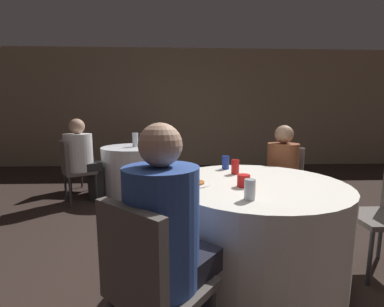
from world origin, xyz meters
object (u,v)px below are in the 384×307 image
(chair_far_southwest, at_px, (72,166))
(chair_near_southwest, at_px, (148,278))
(soda_can_red, at_px, (235,167))
(person_white_shirt, at_px, (83,159))
(chair_near_northeast, at_px, (283,179))
(person_blue_shirt, at_px, (172,247))
(table_far, at_px, (138,169))
(bottle_far, at_px, (135,140))
(table_near, at_px, (253,228))
(chair_far_north, at_px, (143,151))
(person_floral_shirt, at_px, (280,178))
(soda_can_silver, at_px, (250,189))
(chair_far_west, at_px, (80,159))
(soda_can_blue, at_px, (226,162))
(pizza_plate_near, at_px, (195,183))

(chair_far_southwest, bearing_deg, chair_near_southwest, -4.99)
(soda_can_red, bearing_deg, chair_near_southwest, -119.15)
(person_white_shirt, bearing_deg, chair_near_southwest, -7.96)
(chair_near_northeast, bearing_deg, person_blue_shirt, 86.70)
(person_white_shirt, bearing_deg, table_far, 90.00)
(chair_far_southwest, height_order, bottle_far, bottle_far)
(table_near, xyz_separation_m, soda_can_red, (-0.09, 0.26, 0.43))
(chair_far_north, relative_size, person_floral_shirt, 0.78)
(chair_far_southwest, relative_size, soda_can_silver, 7.20)
(chair_far_north, bearing_deg, table_far, 90.00)
(person_white_shirt, distance_m, bottle_far, 0.82)
(chair_far_west, xyz_separation_m, soda_can_silver, (2.07, -2.76, 0.27))
(soda_can_blue, bearing_deg, pizza_plate_near, -121.14)
(person_white_shirt, height_order, pizza_plate_near, person_white_shirt)
(chair_far_west, height_order, chair_far_north, same)
(table_near, height_order, chair_far_north, chair_far_north)
(person_white_shirt, bearing_deg, table_near, 13.88)
(table_near, distance_m, chair_far_southwest, 2.68)
(table_far, distance_m, chair_far_southwest, 0.98)
(chair_near_southwest, bearing_deg, soda_can_red, 101.24)
(soda_can_silver, height_order, soda_can_blue, same)
(chair_near_southwest, distance_m, soda_can_silver, 0.74)
(chair_far_north, height_order, soda_can_silver, chair_far_north)
(table_far, height_order, chair_near_northeast, chair_near_northeast)
(chair_near_northeast, bearing_deg, table_near, 90.00)
(table_near, relative_size, soda_can_red, 10.89)
(person_blue_shirt, relative_size, bottle_far, 5.44)
(person_floral_shirt, relative_size, person_blue_shirt, 0.94)
(chair_far_southwest, relative_size, chair_far_north, 1.00)
(person_floral_shirt, bearing_deg, soda_can_silver, 94.26)
(chair_near_southwest, xyz_separation_m, bottle_far, (-0.58, 3.04, 0.32))
(pizza_plate_near, bearing_deg, bottle_far, 109.94)
(pizza_plate_near, bearing_deg, soda_can_silver, -49.31)
(chair_near_southwest, relative_size, soda_can_blue, 7.20)
(table_far, bearing_deg, person_blue_shirt, -77.41)
(table_far, bearing_deg, table_near, -60.80)
(person_blue_shirt, relative_size, soda_can_silver, 9.85)
(table_near, relative_size, soda_can_silver, 10.89)
(chair_near_northeast, distance_m, person_white_shirt, 2.68)
(chair_far_west, bearing_deg, soda_can_silver, 43.69)
(person_white_shirt, distance_m, soda_can_blue, 2.24)
(pizza_plate_near, xyz_separation_m, bottle_far, (-0.82, 2.27, 0.10))
(chair_near_southwest, height_order, person_white_shirt, person_white_shirt)
(person_blue_shirt, xyz_separation_m, soda_can_blue, (0.45, 1.17, 0.19))
(soda_can_silver, bearing_deg, person_white_shirt, 129.18)
(table_near, relative_size, chair_near_northeast, 1.51)
(table_far, relative_size, chair_far_west, 1.27)
(chair_far_southwest, distance_m, person_blue_shirt, 2.82)
(table_far, bearing_deg, soda_can_silver, -67.33)
(table_near, xyz_separation_m, chair_far_north, (-1.31, 3.21, 0.16))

